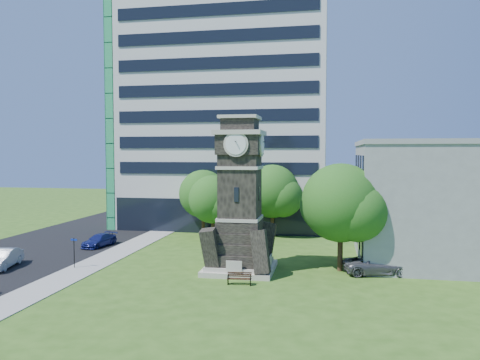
% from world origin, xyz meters
% --- Properties ---
extents(ground, '(160.00, 160.00, 0.00)m').
position_xyz_m(ground, '(0.00, 0.00, 0.00)').
color(ground, '#305418').
rests_on(ground, ground).
extents(sidewalk, '(3.00, 70.00, 0.06)m').
position_xyz_m(sidewalk, '(-9.50, 5.00, 0.03)').
color(sidewalk, gray).
rests_on(sidewalk, ground).
extents(street, '(14.00, 80.00, 0.02)m').
position_xyz_m(street, '(-18.00, 5.00, 0.01)').
color(street, black).
rests_on(street, ground).
extents(clock_tower, '(5.40, 5.40, 12.22)m').
position_xyz_m(clock_tower, '(3.00, 2.00, 5.28)').
color(clock_tower, '#BEB6A6').
rests_on(clock_tower, ground).
extents(office_tall, '(26.20, 15.11, 28.60)m').
position_xyz_m(office_tall, '(-3.20, 25.84, 14.22)').
color(office_tall, silver).
rests_on(office_tall, ground).
extents(office_low, '(15.20, 12.20, 10.40)m').
position_xyz_m(office_low, '(19.97, 8.00, 5.21)').
color(office_low, '#939598').
rests_on(office_low, ground).
extents(car_street_mid, '(2.61, 4.80, 1.50)m').
position_xyz_m(car_street_mid, '(-16.12, -0.69, 0.75)').
color(car_street_mid, silver).
rests_on(car_street_mid, ground).
extents(car_street_north, '(2.45, 4.45, 1.22)m').
position_xyz_m(car_street_north, '(-12.64, 8.88, 0.61)').
color(car_street_north, navy).
rests_on(car_street_north, ground).
extents(car_east_lot, '(5.41, 3.21, 1.41)m').
position_xyz_m(car_east_lot, '(13.59, 2.86, 0.71)').
color(car_east_lot, '#55555A').
rests_on(car_east_lot, ground).
extents(park_bench, '(1.71, 0.46, 0.88)m').
position_xyz_m(park_bench, '(3.68, -1.88, 0.47)').
color(park_bench, black).
rests_on(park_bench, ground).
extents(street_sign, '(0.60, 0.06, 2.48)m').
position_xyz_m(street_sign, '(-10.35, 0.28, 1.55)').
color(street_sign, black).
rests_on(street_sign, ground).
extents(tree_nw, '(5.97, 5.43, 7.45)m').
position_xyz_m(tree_nw, '(-4.01, 17.01, 4.55)').
color(tree_nw, '#332114').
rests_on(tree_nw, ground).
extents(tree_nc, '(5.63, 5.12, 7.00)m').
position_xyz_m(tree_nc, '(-2.14, 14.03, 4.26)').
color(tree_nc, '#332114').
rests_on(tree_nc, ground).
extents(tree_ne, '(6.60, 6.00, 8.06)m').
position_xyz_m(tree_ne, '(3.77, 18.09, 4.85)').
color(tree_ne, '#332114').
rests_on(tree_ne, ground).
extents(tree_east, '(6.84, 6.22, 8.54)m').
position_xyz_m(tree_east, '(10.89, 3.45, 5.21)').
color(tree_east, '#332114').
rests_on(tree_east, ground).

